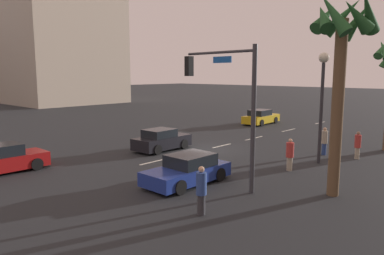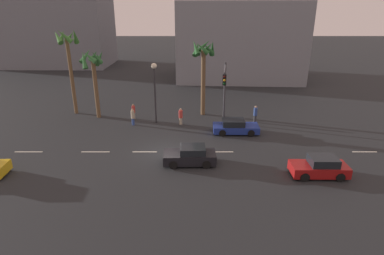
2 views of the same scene
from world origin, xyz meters
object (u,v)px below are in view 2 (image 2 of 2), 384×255
Objects in this scene: pedestrian_3 at (132,111)px; pedestrian_2 at (131,117)px; car_0 at (234,127)px; pedestrian_0 at (254,114)px; palm_tree_1 at (92,66)px; streetlamp at (153,82)px; car_2 at (189,156)px; traffic_signal at (223,86)px; palm_tree_2 at (66,51)px; pedestrian_1 at (179,116)px; building_3 at (238,41)px; palm_tree_0 at (202,59)px; car_1 at (318,167)px.

pedestrian_2 is at bearing -82.44° from pedestrian_3.
pedestrian_0 reaches higher than car_0.
streetlamp is at bearing -15.66° from palm_tree_1.
car_2 is 0.65× the size of streetlamp.
traffic_signal is 3.76× the size of pedestrian_3.
streetlamp is 10.76m from pedestrian_0.
car_0 is 1.07× the size of car_2.
streetlamp is 10.17m from palm_tree_2.
traffic_signal is at bearing -15.34° from palm_tree_2.
streetlamp is 6.81m from palm_tree_1.
building_3 is at bearing 68.96° from pedestrian_1.
car_0 is 8.35m from palm_tree_0.
palm_tree_1 is (-3.94, 0.57, 4.69)m from pedestrian_3.
car_0 is at bearing -129.51° from pedestrian_0.
building_3 is at bearing 71.78° from palm_tree_0.
pedestrian_1 is at bearing -10.12° from streetlamp.
pedestrian_1 is at bearing 96.66° from car_2.
pedestrian_3 is (-9.31, 2.56, -3.31)m from traffic_signal.
pedestrian_2 is at bearing -30.48° from palm_tree_1.
palm_tree_2 reaches higher than pedestrian_0.
car_2 is (-9.14, 1.88, -0.01)m from car_1.
palm_tree_1 reaches higher than pedestrian_0.
palm_tree_1 is 0.79× the size of palm_tree_2.
palm_tree_2 reaches higher than car_1.
car_2 is at bearing -125.59° from pedestrian_0.
car_2 is at bearing -55.56° from pedestrian_2.
palm_tree_0 is (-1.90, 4.11, 1.91)m from traffic_signal.
palm_tree_1 reaches higher than pedestrian_3.
building_3 reaches higher than traffic_signal.
car_0 is 2.40× the size of pedestrian_0.
traffic_signal is 5.44m from pedestrian_1.
palm_tree_2 is 0.47× the size of building_3.
building_3 is at bearing 87.05° from pedestrian_0.
traffic_signal is 3.66× the size of pedestrian_1.
pedestrian_1 is at bearing -125.83° from palm_tree_0.
pedestrian_3 is at bearing 175.05° from pedestrian_0.
pedestrian_1 reaches higher than car_1.
palm_tree_0 is (7.15, 3.45, 5.18)m from pedestrian_2.
palm_tree_2 is at bearing 178.76° from palm_tree_0.
pedestrian_0 is at bearing 50.49° from car_0.
pedestrian_2 is at bearing -177.57° from pedestrian_1.
traffic_signal reaches higher than car_2.
streetlamp reaches higher than pedestrian_1.
car_1 is 0.54× the size of palm_tree_1.
pedestrian_0 is (-2.49, 11.17, 0.27)m from car_1.
building_3 is (11.37, 22.45, 1.73)m from streetlamp.
pedestrian_2 is (-12.47, -0.80, -0.03)m from pedestrian_0.
streetlamp is 0.66× the size of palm_tree_2.
car_1 is (4.93, -8.21, 0.04)m from car_0.
palm_tree_0 is 14.25m from palm_tree_2.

